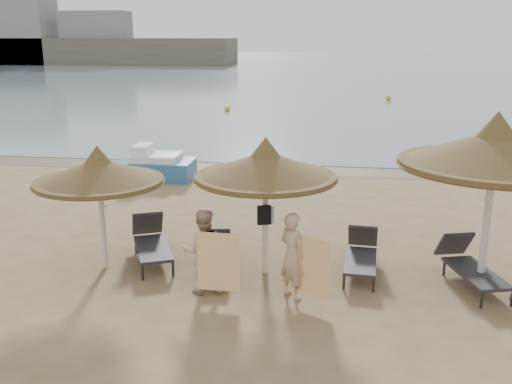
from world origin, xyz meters
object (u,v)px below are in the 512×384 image
palapa_left (99,171)px  palapa_right (495,150)px  lounger_near_right (361,254)px  pedal_boat (155,166)px  palapa_center (266,166)px  lounger_near_left (216,255)px  lounger_far_left (151,241)px  lounger_far_right (469,264)px  person_right (293,249)px  person_left (203,245)px

palapa_left → palapa_right: bearing=0.3°
palapa_right → lounger_near_right: 3.10m
lounger_near_right → pedal_boat: bearing=137.6°
palapa_left → pedal_boat: bearing=100.3°
palapa_center → lounger_near_left: size_ratio=1.60×
lounger_far_left → lounger_far_right: bearing=-27.6°
palapa_left → lounger_far_left: size_ratio=1.25×
lounger_near_left → lounger_far_left: bearing=154.6°
palapa_left → person_right: 3.97m
lounger_far_left → lounger_near_right: 4.22m
palapa_right → lounger_far_left: size_ratio=1.64×
palapa_center → pedal_boat: (-4.45, 6.96, -1.71)m
palapa_right → lounger_far_left: (-6.32, 0.53, -2.18)m
person_left → person_right: 1.57m
palapa_left → lounger_near_right: 5.26m
lounger_near_right → person_left: size_ratio=1.00×
person_left → pedal_boat: (-3.47, 7.96, -0.48)m
pedal_boat → palapa_center: bearing=-59.0°
palapa_right → lounger_near_right: palapa_right is taller
lounger_far_left → palapa_left: bearing=-167.8°
person_right → pedal_boat: size_ratio=0.76×
palapa_left → palapa_right: palapa_right is taller
pedal_boat → lounger_near_left: bearing=-65.1°
lounger_near_right → palapa_right: bearing=-10.1°
lounger_near_left → pedal_boat: bearing=107.0°
lounger_far_right → pedal_boat: 10.73m
lounger_near_right → person_right: 1.90m
person_right → palapa_left: bearing=30.6°
palapa_left → lounger_near_right: (4.98, 0.57, -1.60)m
palapa_center → lounger_far_right: palapa_center is taller
palapa_center → palapa_right: bearing=-2.5°
palapa_center → palapa_right: palapa_right is taller
lounger_near_right → person_left: (-2.80, -1.36, 0.54)m
lounger_near_right → person_right: bearing=-128.3°
palapa_left → pedal_boat: palapa_left is taller
lounger_far_left → lounger_far_right: lounger_far_left is taller
palapa_left → pedal_boat: 7.45m
palapa_left → palapa_center: size_ratio=0.92×
lounger_far_right → lounger_far_left: bearing=161.0°
palapa_left → lounger_far_right: (6.92, 0.27, -1.58)m
palapa_right → pedal_boat: palapa_right is taller
palapa_left → palapa_center: palapa_center is taller
palapa_center → pedal_boat: bearing=122.6°
palapa_right → lounger_far_right: (-0.16, 0.23, -2.19)m
person_left → lounger_far_left: bearing=-58.1°
palapa_left → person_left: bearing=-19.9°
person_left → pedal_boat: 8.70m
palapa_left → person_left: 2.55m
palapa_center → lounger_near_left: 2.02m
lounger_near_right → person_right: (-1.23, -1.35, 0.55)m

